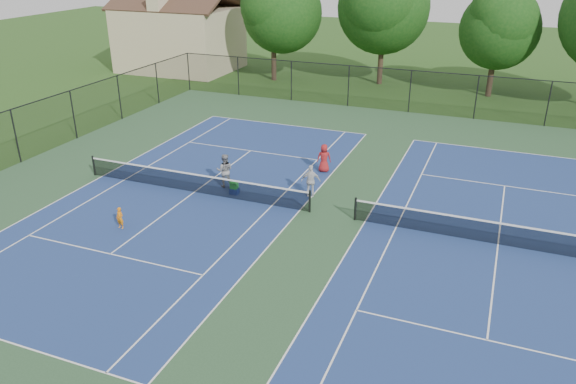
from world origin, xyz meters
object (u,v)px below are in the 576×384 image
at_px(tree_back_a, 273,9).
at_px(tree_back_b, 384,3).
at_px(clapboard_house, 180,36).
at_px(bystander_c, 324,158).
at_px(tree_back_c, 498,25).
at_px(bystander_a, 311,181).
at_px(ball_hopper, 234,185).
at_px(instructor, 225,171).
at_px(ball_crate, 234,191).
at_px(child_player, 120,218).

bearing_deg(tree_back_a, tree_back_b, 12.53).
bearing_deg(clapboard_house, bystander_c, -43.76).
xyz_separation_m(tree_back_c, bystander_a, (-6.59, -23.35, -4.69)).
height_order(tree_back_c, bystander_c, tree_back_c).
distance_m(tree_back_c, ball_hopper, 26.94).
bearing_deg(bystander_c, instructor, 22.69).
bearing_deg(ball_crate, clapboard_house, 126.19).
xyz_separation_m(bystander_a, ball_hopper, (-3.51, -1.12, -0.30)).
bearing_deg(bystander_a, clapboard_house, -62.12).
height_order(tree_back_b, ball_hopper, tree_back_b).
relative_size(tree_back_b, ball_crate, 24.67).
height_order(child_player, bystander_c, bystander_c).
height_order(instructor, bystander_a, instructor).
distance_m(bystander_a, bystander_c, 3.28).
bearing_deg(tree_back_c, child_player, -113.80).
height_order(bystander_c, ball_crate, bystander_c).
height_order(bystander_a, ball_hopper, bystander_a).
bearing_deg(bystander_c, tree_back_c, -129.91).
relative_size(tree_back_c, clapboard_house, 0.78).
relative_size(tree_back_c, instructor, 4.94).
bearing_deg(ball_crate, ball_hopper, 0.00).
relative_size(tree_back_c, ball_crate, 20.65).
bearing_deg(clapboard_house, instructor, -54.35).
distance_m(tree_back_a, bystander_c, 22.65).
xyz_separation_m(clapboard_house, ball_hopper, (17.90, -24.47, -2.60)).
bearing_deg(instructor, bystander_a, 163.31).
height_order(clapboard_house, ball_hopper, clapboard_house).
relative_size(instructor, ball_crate, 4.18).
relative_size(tree_back_c, bystander_a, 5.30).
distance_m(clapboard_house, child_player, 33.14).
bearing_deg(child_player, instructor, 75.15).
xyz_separation_m(tree_back_b, bystander_a, (2.41, -24.35, -5.80)).
relative_size(bystander_a, ball_hopper, 4.33).
height_order(clapboard_house, ball_crate, clapboard_house).
relative_size(clapboard_house, bystander_c, 7.14).
distance_m(bystander_c, ball_hopper, 5.36).
bearing_deg(ball_hopper, clapboard_house, 126.19).
height_order(child_player, ball_crate, child_player).
relative_size(tree_back_c, ball_hopper, 22.95).
distance_m(tree_back_b, child_player, 31.28).
bearing_deg(instructor, tree_back_b, -117.07).
xyz_separation_m(tree_back_b, tree_back_c, (9.00, -1.00, -1.11)).
distance_m(clapboard_house, bystander_a, 31.76).
xyz_separation_m(clapboard_house, child_player, (15.02, -29.42, -2.61)).
xyz_separation_m(tree_back_a, bystander_c, (10.99, -19.09, -5.28)).
distance_m(ball_crate, ball_hopper, 0.33).
xyz_separation_m(child_player, bystander_a, (6.39, 6.07, 0.31)).
relative_size(tree_back_a, ball_crate, 22.52).
xyz_separation_m(tree_back_a, clapboard_house, (-10.00, 1.00, -2.95)).
bearing_deg(bystander_a, tree_back_b, -98.99).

